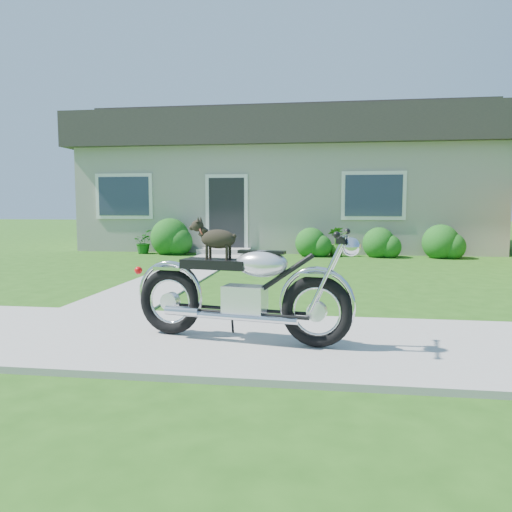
{
  "coord_description": "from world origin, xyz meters",
  "views": [
    {
      "loc": [
        1.3,
        -4.74,
        1.34
      ],
      "look_at": [
        0.48,
        1.0,
        0.75
      ],
      "focal_mm": 35.0,
      "sensor_mm": 36.0,
      "label": 1
    }
  ],
  "objects_px": {
    "house": "(289,181)",
    "potted_plant_right": "(336,242)",
    "motorcycle_with_dog": "(244,288)",
    "potted_plant_left": "(142,242)"
  },
  "relations": [
    {
      "from": "house",
      "to": "potted_plant_right",
      "type": "distance_m",
      "value": 4.17
    },
    {
      "from": "motorcycle_with_dog",
      "to": "potted_plant_left",
      "type": "bearing_deg",
      "value": 126.98
    },
    {
      "from": "house",
      "to": "potted_plant_right",
      "type": "height_order",
      "value": "house"
    },
    {
      "from": "potted_plant_left",
      "to": "motorcycle_with_dog",
      "type": "xyz_separation_m",
      "value": [
        4.34,
        -8.65,
        0.22
      ]
    },
    {
      "from": "house",
      "to": "potted_plant_left",
      "type": "distance_m",
      "value": 5.46
    },
    {
      "from": "potted_plant_left",
      "to": "motorcycle_with_dog",
      "type": "bearing_deg",
      "value": -63.38
    },
    {
      "from": "potted_plant_right",
      "to": "motorcycle_with_dog",
      "type": "xyz_separation_m",
      "value": [
        -1.01,
        -8.65,
        0.16
      ]
    },
    {
      "from": "house",
      "to": "motorcycle_with_dog",
      "type": "relative_size",
      "value": 5.7
    },
    {
      "from": "house",
      "to": "potted_plant_left",
      "type": "xyz_separation_m",
      "value": [
        -3.82,
        -3.44,
        -1.83
      ]
    },
    {
      "from": "potted_plant_left",
      "to": "potted_plant_right",
      "type": "height_order",
      "value": "potted_plant_right"
    }
  ]
}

